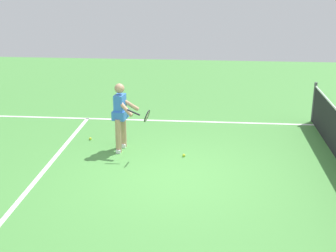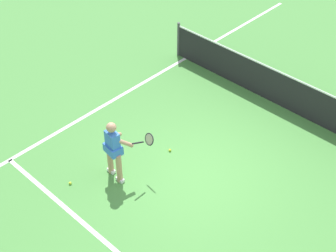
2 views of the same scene
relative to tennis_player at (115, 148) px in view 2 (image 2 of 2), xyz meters
The scene contains 7 objects.
ground_plane 1.99m from the tennis_player, 43.46° to the left, with size 25.04×25.04×0.00m, color #4C9342.
service_line_marking 2.09m from the tennis_player, 46.90° to the right, with size 7.03×0.10×0.01m, color white.
sideline_left_marking 2.67m from the tennis_player, 150.79° to the left, with size 0.10×17.26×0.01m, color white.
court_net 4.94m from the tennis_player, 74.66° to the left, with size 7.71×0.08×1.09m.
tennis_player is the anchor object (origin of this frame).
tennis_ball_near 1.33m from the tennis_player, 122.02° to the right, with size 0.07×0.07×0.07m, color #D1E533.
tennis_ball_mid 1.67m from the tennis_player, 78.18° to the left, with size 0.07×0.07×0.07m, color #D1E533.
Camera 2 is at (5.08, -6.25, 8.16)m, focal length 53.80 mm.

